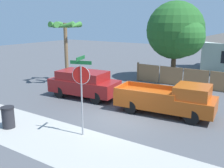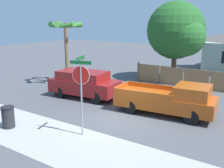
{
  "view_description": "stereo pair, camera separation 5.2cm",
  "coord_description": "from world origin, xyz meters",
  "px_view_note": "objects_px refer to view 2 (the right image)",
  "views": [
    {
      "loc": [
        6.75,
        -10.83,
        4.97
      ],
      "look_at": [
        -0.8,
        0.57,
        1.6
      ],
      "focal_mm": 42.0,
      "sensor_mm": 36.0,
      "label": 1
    },
    {
      "loc": [
        6.79,
        -10.8,
        4.97
      ],
      "look_at": [
        -0.8,
        0.57,
        1.6
      ],
      "focal_mm": 42.0,
      "sensor_mm": 36.0,
      "label": 2
    }
  ],
  "objects_px": {
    "oak_tree": "(178,32)",
    "stop_sign": "(81,82)",
    "palm_tree": "(66,31)",
    "trash_bin": "(8,117)",
    "red_suv": "(84,83)",
    "orange_pickup": "(169,99)"
  },
  "relations": [
    {
      "from": "palm_tree",
      "to": "trash_bin",
      "type": "bearing_deg",
      "value": -65.22
    },
    {
      "from": "red_suv",
      "to": "stop_sign",
      "type": "relative_size",
      "value": 1.34
    },
    {
      "from": "red_suv",
      "to": "orange_pickup",
      "type": "relative_size",
      "value": 0.87
    },
    {
      "from": "oak_tree",
      "to": "trash_bin",
      "type": "distance_m",
      "value": 14.54
    },
    {
      "from": "red_suv",
      "to": "stop_sign",
      "type": "xyz_separation_m",
      "value": [
        3.63,
        -4.51,
        1.44
      ]
    },
    {
      "from": "oak_tree",
      "to": "trash_bin",
      "type": "xyz_separation_m",
      "value": [
        -3.02,
        -13.78,
        -3.5
      ]
    },
    {
      "from": "stop_sign",
      "to": "trash_bin",
      "type": "bearing_deg",
      "value": -176.44
    },
    {
      "from": "palm_tree",
      "to": "oak_tree",
      "type": "bearing_deg",
      "value": 40.82
    },
    {
      "from": "palm_tree",
      "to": "red_suv",
      "type": "bearing_deg",
      "value": -31.82
    },
    {
      "from": "oak_tree",
      "to": "palm_tree",
      "type": "height_order",
      "value": "oak_tree"
    },
    {
      "from": "oak_tree",
      "to": "stop_sign",
      "type": "relative_size",
      "value": 1.85
    },
    {
      "from": "oak_tree",
      "to": "orange_pickup",
      "type": "bearing_deg",
      "value": -71.76
    },
    {
      "from": "red_suv",
      "to": "orange_pickup",
      "type": "distance_m",
      "value": 5.83
    },
    {
      "from": "palm_tree",
      "to": "trash_bin",
      "type": "height_order",
      "value": "palm_tree"
    },
    {
      "from": "red_suv",
      "to": "stop_sign",
      "type": "distance_m",
      "value": 5.97
    },
    {
      "from": "red_suv",
      "to": "stop_sign",
      "type": "bearing_deg",
      "value": -56.91
    },
    {
      "from": "oak_tree",
      "to": "red_suv",
      "type": "bearing_deg",
      "value": -112.01
    },
    {
      "from": "orange_pickup",
      "to": "red_suv",
      "type": "bearing_deg",
      "value": 174.55
    },
    {
      "from": "oak_tree",
      "to": "stop_sign",
      "type": "distance_m",
      "value": 12.58
    },
    {
      "from": "oak_tree",
      "to": "red_suv",
      "type": "relative_size",
      "value": 1.38
    },
    {
      "from": "red_suv",
      "to": "oak_tree",
      "type": "bearing_deg",
      "value": 62.27
    },
    {
      "from": "trash_bin",
      "to": "palm_tree",
      "type": "bearing_deg",
      "value": 114.78
    }
  ]
}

